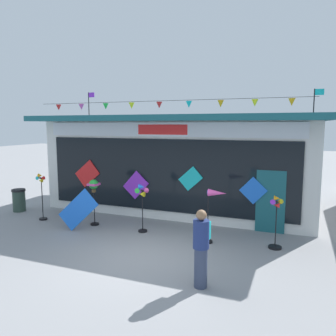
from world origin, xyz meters
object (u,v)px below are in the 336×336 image
(wind_spinner_left, at_px, (94,189))
(display_kite_on_ground, at_px, (78,210))
(wind_spinner_far_left, at_px, (41,192))
(wind_spinner_center_right, at_px, (215,202))
(wind_spinner_right, at_px, (276,220))
(person_near_camera, at_px, (201,246))
(kite_shop_building, at_px, (186,161))
(trash_bin, at_px, (19,200))
(wind_spinner_center_left, at_px, (142,199))

(wind_spinner_left, distance_m, display_kite_on_ground, 0.91)
(wind_spinner_far_left, relative_size, wind_spinner_center_right, 1.06)
(wind_spinner_right, relative_size, display_kite_on_ground, 1.18)
(wind_spinner_left, relative_size, wind_spinner_center_right, 0.99)
(person_near_camera, xyz_separation_m, display_kite_on_ground, (-4.73, 2.17, -0.19))
(person_near_camera, bearing_deg, wind_spinner_center_right, 99.42)
(wind_spinner_far_left, xyz_separation_m, wind_spinner_left, (2.11, 0.17, 0.25))
(wind_spinner_center_right, distance_m, person_near_camera, 2.68)
(kite_shop_building, distance_m, trash_bin, 6.94)
(wind_spinner_far_left, distance_m, trash_bin, 1.91)
(display_kite_on_ground, bearing_deg, wind_spinner_right, 6.51)
(person_near_camera, bearing_deg, kite_shop_building, 112.79)
(wind_spinner_far_left, xyz_separation_m, trash_bin, (-1.72, 0.61, -0.56))
(wind_spinner_left, height_order, wind_spinner_center_left, wind_spinner_left)
(wind_spinner_center_left, bearing_deg, kite_shop_building, 88.58)
(wind_spinner_left, bearing_deg, display_kite_on_ground, -100.58)
(wind_spinner_center_left, height_order, person_near_camera, person_near_camera)
(wind_spinner_right, bearing_deg, wind_spinner_center_right, -172.45)
(kite_shop_building, relative_size, trash_bin, 11.99)
(wind_spinner_far_left, bearing_deg, display_kite_on_ground, -15.22)
(wind_spinner_center_left, bearing_deg, wind_spinner_right, 1.07)
(wind_spinner_far_left, distance_m, wind_spinner_right, 8.02)
(wind_spinner_center_right, relative_size, wind_spinner_right, 1.06)
(wind_spinner_center_right, xyz_separation_m, person_near_camera, (0.35, -2.64, -0.33))
(wind_spinner_center_right, height_order, display_kite_on_ground, wind_spinner_center_right)
(wind_spinner_far_left, bearing_deg, wind_spinner_left, 4.58)
(kite_shop_building, height_order, wind_spinner_right, kite_shop_building)
(wind_spinner_center_left, relative_size, person_near_camera, 0.93)
(wind_spinner_center_left, xyz_separation_m, trash_bin, (-5.68, 0.54, -0.64))
(trash_bin, bearing_deg, wind_spinner_right, -2.72)
(wind_spinner_far_left, distance_m, person_near_camera, 7.23)
(wind_spinner_far_left, distance_m, display_kite_on_ground, 2.07)
(kite_shop_building, relative_size, person_near_camera, 6.34)
(kite_shop_building, height_order, display_kite_on_ground, kite_shop_building)
(trash_bin, bearing_deg, person_near_camera, -21.52)
(kite_shop_building, xyz_separation_m, display_kite_on_ground, (-2.09, -4.70, -1.20))
(trash_bin, bearing_deg, display_kite_on_ground, -17.30)
(wind_spinner_center_right, bearing_deg, kite_shop_building, 118.39)
(trash_bin, relative_size, display_kite_on_ground, 0.69)
(wind_spinner_center_right, height_order, wind_spinner_right, wind_spinner_center_right)
(kite_shop_building, height_order, wind_spinner_center_left, kite_shop_building)
(kite_shop_building, relative_size, wind_spinner_right, 7.07)
(wind_spinner_center_left, xyz_separation_m, wind_spinner_right, (4.06, 0.08, -0.27))
(wind_spinner_left, distance_m, wind_spinner_center_left, 1.87)
(wind_spinner_far_left, distance_m, wind_spinner_center_left, 3.96)
(trash_bin, bearing_deg, wind_spinner_center_left, -5.40)
(wind_spinner_far_left, bearing_deg, trash_bin, 160.37)
(wind_spinner_far_left, bearing_deg, wind_spinner_center_left, 1.10)
(wind_spinner_center_right, bearing_deg, wind_spinner_left, 176.79)
(person_near_camera, relative_size, display_kite_on_ground, 1.31)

